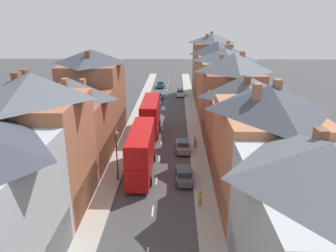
{
  "coord_description": "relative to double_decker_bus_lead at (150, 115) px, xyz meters",
  "views": [
    {
      "loc": [
        2.07,
        -14.57,
        17.27
      ],
      "look_at": [
        0.96,
        32.14,
        1.73
      ],
      "focal_mm": 35.0,
      "sensor_mm": 36.0,
      "label": 1
    }
  ],
  "objects": [
    {
      "name": "car_parked_right_a",
      "position": [
        0.01,
        14.96,
        -2.02
      ],
      "size": [
        1.9,
        4.06,
        1.57
      ],
      "color": "navy",
      "rests_on": "ground"
    },
    {
      "name": "car_near_blue",
      "position": [
        4.91,
        25.29,
        -1.99
      ],
      "size": [
        1.9,
        4.14,
        1.65
      ],
      "color": "silver",
      "rests_on": "ground"
    },
    {
      "name": "pavement_right",
      "position": [
        6.91,
        3.97,
        -2.75
      ],
      "size": [
        2.2,
        104.0,
        0.14
      ],
      "primitive_type": "cube",
      "color": "#A8A399",
      "rests_on": "ground"
    },
    {
      "name": "car_mid_black",
      "position": [
        0.01,
        34.83,
        -1.97
      ],
      "size": [
        1.9,
        4.16,
        1.7
      ],
      "color": "#236093",
      "rests_on": "ground"
    },
    {
      "name": "car_parked_left_a",
      "position": [
        4.91,
        -7.68,
        -1.97
      ],
      "size": [
        1.9,
        4.07,
        1.68
      ],
      "color": "gray",
      "rests_on": "ground"
    },
    {
      "name": "pavement_left",
      "position": [
        -3.29,
        3.97,
        -2.75
      ],
      "size": [
        2.2,
        104.0,
        0.14
      ],
      "primitive_type": "cube",
      "color": "#A8A399",
      "rests_on": "ground"
    },
    {
      "name": "double_decker_bus_lead",
      "position": [
        0.0,
        0.0,
        0.0
      ],
      "size": [
        2.74,
        10.8,
        5.3
      ],
      "color": "#B70F0F",
      "rests_on": "ground"
    },
    {
      "name": "car_parked_left_b",
      "position": [
        0.01,
        22.05,
        -2.02
      ],
      "size": [
        1.9,
        4.16,
        1.57
      ],
      "color": "#236093",
      "rests_on": "ground"
    },
    {
      "name": "terrace_row_left",
      "position": [
        -8.38,
        -21.29,
        3.33
      ],
      "size": [
        8.0,
        50.73,
        13.67
      ],
      "color": "#B2704C",
      "rests_on": "ground"
    },
    {
      "name": "pedestrian_near_right",
      "position": [
        6.3,
        -21.27,
        -1.78
      ],
      "size": [
        0.36,
        0.22,
        1.61
      ],
      "color": "gray",
      "rests_on": "pavement_right"
    },
    {
      "name": "pedestrian_mid_right",
      "position": [
        6.64,
        -6.48,
        -1.78
      ],
      "size": [
        0.36,
        0.22,
        1.61
      ],
      "color": "brown",
      "rests_on": "pavement_right"
    },
    {
      "name": "street_lamp",
      "position": [
        -2.44,
        -16.02,
        0.43
      ],
      "size": [
        0.2,
        1.12,
        5.5
      ],
      "color": "black",
      "rests_on": "ground"
    },
    {
      "name": "centre_line_dashes",
      "position": [
        1.81,
        1.97,
        -2.81
      ],
      "size": [
        0.14,
        97.8,
        0.01
      ],
      "color": "silver",
      "rests_on": "ground"
    },
    {
      "name": "terrace_row_right",
      "position": [
        11.99,
        -5.11,
        3.19
      ],
      "size": [
        8.0,
        80.39,
        14.21
      ],
      "color": "#B2704C",
      "rests_on": "ground"
    },
    {
      "name": "double_decker_bus_mid_street",
      "position": [
        0.0,
        -14.15,
        0.0
      ],
      "size": [
        2.74,
        10.8,
        5.3
      ],
      "color": "#B70F0F",
      "rests_on": "ground"
    },
    {
      "name": "pedestrian_mid_left",
      "position": [
        -2.52,
        -16.01,
        -1.78
      ],
      "size": [
        0.36,
        0.22,
        1.61
      ],
      "color": "gray",
      "rests_on": "pavement_left"
    },
    {
      "name": "car_near_silver",
      "position": [
        4.91,
        -16.0,
        -2.01
      ],
      "size": [
        1.9,
        4.52,
        1.59
      ],
      "color": "#4C515B",
      "rests_on": "ground"
    }
  ]
}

